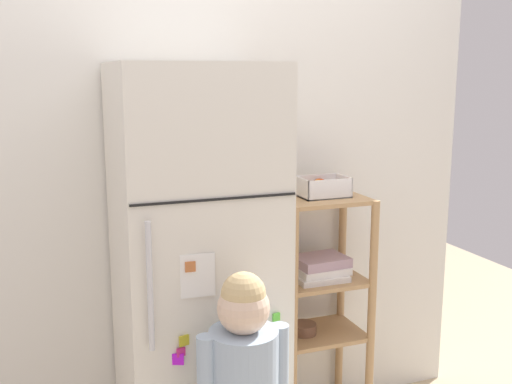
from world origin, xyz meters
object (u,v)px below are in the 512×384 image
at_px(refrigerator, 196,279).
at_px(pantry_shelf_unit, 319,288).
at_px(child_standing, 244,384).
at_px(fruit_bin, 323,188).

relative_size(refrigerator, pantry_shelf_unit, 1.52).
xyz_separation_m(child_standing, fruit_bin, (0.57, 0.58, 0.52)).
distance_m(refrigerator, fruit_bin, 0.69).
bearing_deg(pantry_shelf_unit, child_standing, -134.42).
xyz_separation_m(refrigerator, child_standing, (0.04, -0.44, -0.23)).
bearing_deg(fruit_bin, refrigerator, -167.22).
relative_size(child_standing, fruit_bin, 4.69).
distance_m(refrigerator, child_standing, 0.50).
height_order(child_standing, pantry_shelf_unit, pantry_shelf_unit).
relative_size(pantry_shelf_unit, fruit_bin, 5.15).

